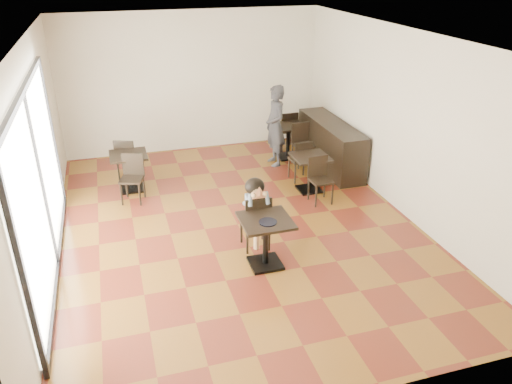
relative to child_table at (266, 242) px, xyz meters
name	(u,v)px	position (x,y,z in m)	size (l,w,h in m)	color
floor	(238,224)	(-0.09, 1.33, -0.39)	(6.00, 8.00, 0.01)	brown
ceiling	(234,36)	(-0.09, 1.33, 2.81)	(6.00, 8.00, 0.01)	white
wall_back	(192,82)	(-0.09, 5.33, 1.21)	(6.00, 0.01, 3.20)	silver
wall_front	(345,277)	(-0.09, -2.67, 1.21)	(6.00, 0.01, 3.20)	silver
wall_left	(37,158)	(-3.09, 1.33, 1.21)	(0.01, 8.00, 3.20)	silver
wall_right	(400,122)	(2.91, 1.33, 1.21)	(0.01, 8.00, 3.20)	silver
storefront_window	(39,184)	(-3.06, 0.83, 1.01)	(0.04, 4.50, 2.60)	white
child_table	(266,242)	(0.00, 0.00, 0.00)	(0.74, 0.74, 0.79)	black
child_chair	(255,221)	(0.00, 0.55, 0.08)	(0.43, 0.43, 0.95)	black
child	(255,214)	(0.00, 0.55, 0.20)	(0.43, 0.60, 1.19)	gray
plate	(268,222)	(0.00, -0.10, 0.40)	(0.27, 0.27, 0.02)	black
pizza_slice	(259,194)	(0.00, 0.36, 0.64)	(0.28, 0.21, 0.06)	#E0CD6E
adult_patron	(275,126)	(1.42, 3.79, 0.50)	(0.65, 0.43, 1.78)	#343539
cafe_table_mid	(310,173)	(1.64, 2.27, -0.03)	(0.69, 0.69, 0.73)	black
cafe_table_left	(130,172)	(-1.76, 3.33, -0.02)	(0.71, 0.71, 0.76)	black
cafe_table_back	(288,141)	(1.84, 4.09, 0.00)	(0.74, 0.74, 0.78)	black
chair_mid_a	(300,160)	(1.64, 2.82, 0.05)	(0.40, 0.40, 0.88)	black
chair_mid_b	(321,181)	(1.64, 1.72, 0.05)	(0.40, 0.40, 0.88)	black
chair_left_a	(128,159)	(-1.76, 3.88, 0.06)	(0.41, 0.41, 0.91)	black
chair_left_b	(132,179)	(-1.76, 2.78, 0.06)	(0.41, 0.41, 0.91)	black
chair_back_a	(286,130)	(2.00, 4.64, 0.07)	(0.42, 0.42, 0.94)	black
chair_back_b	(303,145)	(2.00, 3.54, 0.07)	(0.42, 0.42, 0.94)	black
service_counter	(331,145)	(2.56, 3.33, 0.11)	(0.60, 2.40, 1.00)	black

